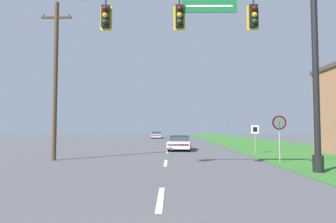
# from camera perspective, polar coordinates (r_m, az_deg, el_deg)

# --- Properties ---
(grass_verge_right) EXTENTS (10.00, 110.00, 0.04)m
(grass_verge_right) POSITION_cam_1_polar(r_m,az_deg,el_deg) (33.69, 18.31, -6.15)
(grass_verge_right) COLOR #2D6626
(grass_verge_right) RESTS_ON ground
(road_center_line) EXTENTS (0.16, 34.80, 0.01)m
(road_center_line) POSITION_cam_1_polar(r_m,az_deg,el_deg) (24.12, -0.12, -7.60)
(road_center_line) COLOR silver
(road_center_line) RESTS_ON ground
(signal_mast) EXTENTS (10.24, 0.47, 8.33)m
(signal_mast) POSITION_cam_1_polar(r_m,az_deg,el_deg) (13.46, 15.43, 11.60)
(signal_mast) COLOR black
(signal_mast) RESTS_ON grass_verge_right
(car_ahead) EXTENTS (2.18, 4.55, 1.19)m
(car_ahead) POSITION_cam_1_polar(r_m,az_deg,el_deg) (25.52, 2.24, -6.00)
(car_ahead) COLOR black
(car_ahead) RESTS_ON ground
(far_car) EXTENTS (1.82, 4.37, 1.19)m
(far_car) POSITION_cam_1_polar(r_m,az_deg,el_deg) (54.66, -2.15, -4.48)
(far_car) COLOR black
(far_car) RESTS_ON ground
(stop_sign) EXTENTS (0.76, 0.07, 2.50)m
(stop_sign) POSITION_cam_1_polar(r_m,az_deg,el_deg) (17.28, 20.44, -2.99)
(stop_sign) COLOR gray
(stop_sign) RESTS_ON grass_verge_right
(route_sign_post) EXTENTS (0.55, 0.06, 2.03)m
(route_sign_post) POSITION_cam_1_polar(r_m,az_deg,el_deg) (22.77, 16.25, -3.90)
(route_sign_post) COLOR gray
(route_sign_post) RESTS_ON grass_verge_right
(utility_pole_near) EXTENTS (1.80, 0.26, 9.35)m
(utility_pole_near) POSITION_cam_1_polar(r_m,az_deg,el_deg) (18.88, -20.66, 6.06)
(utility_pole_near) COLOR #4C3823
(utility_pole_near) RESTS_ON ground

